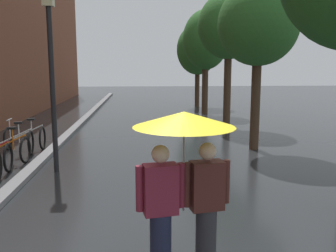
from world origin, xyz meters
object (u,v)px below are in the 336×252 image
(street_tree_4, at_px, (198,50))
(couple_under_umbrella, at_px, (184,164))
(street_tree_1, at_px, (258,25))
(street_lamp_post, at_px, (52,69))
(street_tree_2, at_px, (229,27))
(parked_bicycle_3, at_px, (12,142))
(parked_bicycle_4, at_px, (25,138))
(parked_bicycle_2, at_px, (6,149))
(street_tree_3, at_px, (206,40))

(street_tree_4, height_order, couple_under_umbrella, street_tree_4)
(street_tree_1, xyz_separation_m, street_lamp_post, (-5.47, -2.01, -1.24))
(street_tree_2, xyz_separation_m, street_tree_4, (-0.12, 7.48, -0.61))
(street_tree_2, relative_size, street_lamp_post, 1.30)
(street_tree_1, height_order, parked_bicycle_3, street_tree_1)
(street_tree_2, height_order, couple_under_umbrella, street_tree_2)
(parked_bicycle_3, xyz_separation_m, parked_bicycle_4, (0.15, 0.69, 0.00))
(street_tree_4, bearing_deg, street_lamp_post, -111.80)
(parked_bicycle_2, height_order, street_lamp_post, street_lamp_post)
(street_tree_1, relative_size, street_lamp_post, 1.18)
(street_tree_4, height_order, parked_bicycle_3, street_tree_4)
(street_tree_2, relative_size, parked_bicycle_2, 4.77)
(street_tree_1, xyz_separation_m, street_tree_3, (-0.12, 8.27, 0.09))
(street_tree_1, bearing_deg, street_tree_4, 90.11)
(parked_bicycle_2, xyz_separation_m, parked_bicycle_3, (-0.13, 0.85, 0.00))
(street_tree_1, distance_m, street_lamp_post, 5.96)
(street_tree_4, relative_size, parked_bicycle_4, 4.52)
(street_tree_3, height_order, couple_under_umbrella, street_tree_3)
(street_tree_3, height_order, street_tree_4, street_tree_3)
(street_tree_3, height_order, parked_bicycle_2, street_tree_3)
(street_tree_2, height_order, parked_bicycle_3, street_tree_2)
(couple_under_umbrella, xyz_separation_m, street_lamp_post, (-2.56, 4.61, 1.05))
(street_tree_2, bearing_deg, street_tree_3, 92.93)
(street_tree_3, xyz_separation_m, parked_bicycle_2, (-6.84, -9.40, -3.39))
(parked_bicycle_2, bearing_deg, street_tree_2, 36.70)
(couple_under_umbrella, bearing_deg, parked_bicycle_3, 123.32)
(street_tree_2, distance_m, parked_bicycle_2, 9.53)
(street_tree_2, distance_m, couple_under_umbrella, 11.48)
(street_tree_4, distance_m, couple_under_umbrella, 18.58)
(parked_bicycle_2, bearing_deg, couple_under_umbrella, -53.65)
(street_tree_1, relative_size, street_tree_2, 0.91)
(street_tree_1, relative_size, parked_bicycle_4, 4.49)
(parked_bicycle_4, xyz_separation_m, couple_under_umbrella, (4.02, -7.04, 1.01))
(parked_bicycle_2, relative_size, parked_bicycle_3, 0.99)
(parked_bicycle_2, height_order, parked_bicycle_4, same)
(parked_bicycle_3, height_order, street_lamp_post, street_lamp_post)
(street_tree_4, height_order, parked_bicycle_2, street_tree_4)
(parked_bicycle_4, bearing_deg, couple_under_umbrella, -60.27)
(street_lamp_post, bearing_deg, parked_bicycle_2, 149.08)
(street_tree_3, relative_size, couple_under_umbrella, 2.64)
(street_tree_2, height_order, street_tree_4, street_tree_2)
(street_tree_1, height_order, street_tree_4, street_tree_4)
(parked_bicycle_3, bearing_deg, street_tree_2, 31.54)
(parked_bicycle_2, xyz_separation_m, parked_bicycle_4, (0.03, 1.54, 0.00))
(parked_bicycle_3, distance_m, couple_under_umbrella, 7.67)
(street_tree_3, distance_m, street_tree_4, 3.35)
(street_tree_1, height_order, street_tree_3, street_tree_3)
(street_tree_2, bearing_deg, couple_under_umbrella, -105.60)
(street_tree_3, bearing_deg, parked_bicycle_2, -126.05)
(parked_bicycle_2, bearing_deg, parked_bicycle_3, 98.52)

